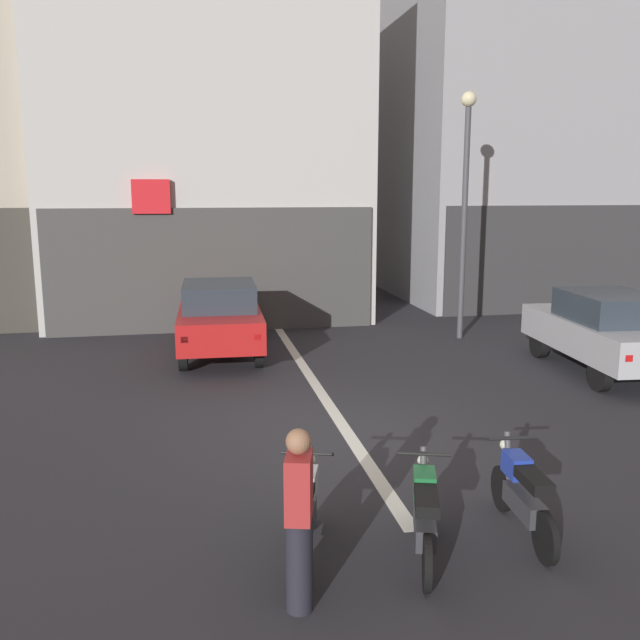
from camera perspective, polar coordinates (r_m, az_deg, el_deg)
ground_plane at (r=10.41m, az=2.45°, el=-9.63°), size 120.00×120.00×0.00m
lane_centre_line at (r=16.06m, az=-2.50°, el=-2.25°), size 0.20×18.00×0.01m
building_mid_block at (r=22.55m, az=-9.69°, el=14.57°), size 8.74×9.78×10.36m
building_far_right at (r=25.56m, az=17.69°, el=14.53°), size 9.91×7.99×11.04m
car_red_crossing_near at (r=15.30m, az=-8.42°, el=0.35°), size 1.89×4.15×1.64m
car_silver_parked_kerbside at (r=14.84m, az=22.87°, el=-0.72°), size 2.05×4.22×1.64m
street_lamp at (r=17.02m, az=12.08°, el=10.69°), size 0.36×0.36×5.92m
motorcycle_silver_row_leftmost at (r=7.08m, az=-1.39°, el=-15.83°), size 0.65×1.62×0.98m
motorcycle_green_row_left_mid at (r=7.14m, az=8.75°, el=-15.74°), size 0.64×1.62×0.98m
motorcycle_blue_row_centre at (r=7.78m, az=16.61°, el=-13.76°), size 0.55×1.67×0.98m
person_by_motorcycles at (r=6.09m, az=-1.77°, el=-16.35°), size 0.30×0.40×1.67m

